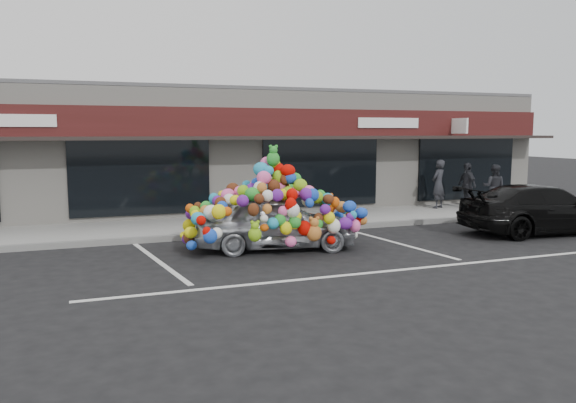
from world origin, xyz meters
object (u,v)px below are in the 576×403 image
object	(u,v)px
black_sedan	(542,209)
toy_car	(275,215)
pedestrian_b	(494,187)
pedestrian_a	(438,184)
pedestrian_c	(467,185)

from	to	relation	value
black_sedan	toy_car	bearing A→B (deg)	90.54
toy_car	black_sedan	distance (m)	7.74
black_sedan	pedestrian_b	xyz separation A→B (m)	(1.47, 3.69, 0.24)
toy_car	pedestrian_b	bearing A→B (deg)	-61.09
pedestrian_a	pedestrian_c	distance (m)	1.03
toy_car	black_sedan	xyz separation A→B (m)	(7.72, -0.58, -0.14)
black_sedan	pedestrian_a	size ratio (longest dim) A/B	2.76
black_sedan	pedestrian_b	distance (m)	3.98
black_sedan	pedestrian_a	world-z (taller)	pedestrian_a
toy_car	pedestrian_b	world-z (taller)	toy_car
pedestrian_a	pedestrian_b	xyz separation A→B (m)	(1.71, -0.84, -0.08)
toy_car	pedestrian_a	distance (m)	8.46
pedestrian_b	pedestrian_c	world-z (taller)	pedestrian_c
pedestrian_c	black_sedan	bearing A→B (deg)	-7.46
toy_car	pedestrian_c	xyz separation A→B (m)	(8.46, 3.64, 0.13)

